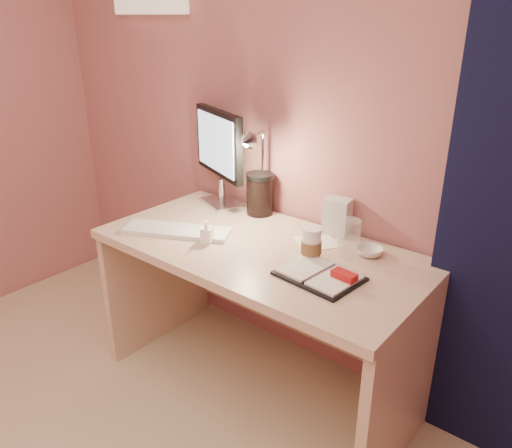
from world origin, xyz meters
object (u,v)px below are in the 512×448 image
Objects in this scene: desk at (270,286)px; dark_jar at (260,196)px; keyboard at (177,231)px; coffee_cup at (311,245)px; product_box at (337,217)px; clear_cup at (349,238)px; planner at (321,275)px; bowl at (369,251)px; lotion_bottle at (207,232)px; desk_lamp at (244,164)px; monitor at (221,149)px.

dark_jar is (-0.23, 0.21, 0.32)m from desk.
keyboard is at bearing -108.84° from dark_jar.
coffee_cup is 0.28m from product_box.
desk is at bearing -166.93° from clear_cup.
keyboard is 1.53× the size of planner.
planner is (0.35, -0.15, 0.24)m from desk.
keyboard is 0.62m from coffee_cup.
bowl is at bearing 18.46° from desk.
coffee_cup reaches higher than lotion_bottle.
dark_jar is 0.20m from desk_lamp.
clear_cup is (0.70, 0.28, 0.07)m from keyboard.
lotion_bottle reaches higher than keyboard.
keyboard is 3.62× the size of coffee_cup.
keyboard is 0.43m from desk_lamp.
dark_jar reaches higher than planner.
desk is 3.26× the size of desk_lamp.
lotion_bottle is 0.39m from desk_lamp.
keyboard is 2.62× the size of dark_jar.
product_box is (0.65, 0.04, -0.20)m from monitor.
bowl is at bearing -12.46° from desk_lamp.
clear_cup is (0.33, 0.08, 0.30)m from desk.
clear_cup is 0.10m from bowl.
clear_cup is 0.61m from desk_lamp.
bowl is 0.26× the size of desk_lamp.
product_box is (0.38, 0.43, 0.03)m from lotion_bottle.
lotion_bottle is at bearing -140.50° from product_box.
planner is 0.42m from product_box.
clear_cup is 1.39× the size of bowl.
coffee_cup is at bearing -32.08° from desk_lamp.
desk_lamp reaches higher than lotion_bottle.
coffee_cup is at bearing -133.83° from bowl.
planner is 0.54m from lotion_bottle.
dark_jar reaches higher than clear_cup.
coffee_cup is 0.72× the size of dark_jar.
product_box is at bearing 99.56° from coffee_cup.
product_box reaches higher than coffee_cup.
planner is 2.03× the size of clear_cup.
planner is 1.90× the size of product_box.
monitor reaches higher than coffee_cup.
planner is 3.08× the size of lotion_bottle.
lotion_bottle is at bearing -23.80° from keyboard.
monitor is 1.54× the size of planner.
monitor is 0.92m from planner.
desk_lamp reaches higher than bowl.
dark_jar reaches higher than coffee_cup.
coffee_cup is 0.80× the size of product_box.
bowl is at bearing 28.93° from lotion_bottle.
dark_jar is (-0.04, 0.40, 0.04)m from lotion_bottle.
desk is at bearing 162.44° from planner.
product_box is at bearing 48.50° from lotion_bottle.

